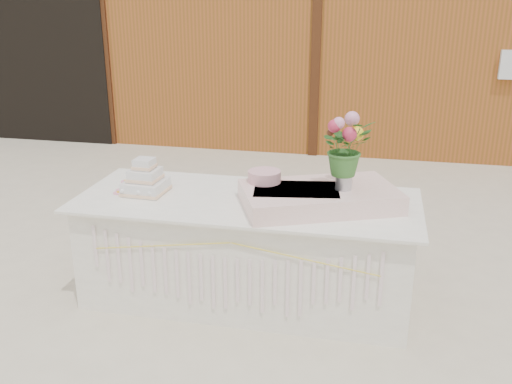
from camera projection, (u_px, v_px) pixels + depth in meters
ground at (247, 296)px, 4.25m from camera, size 80.00×80.00×0.00m
barn at (330, 23)px, 9.22m from camera, size 12.60×4.60×3.30m
cake_table at (247, 249)px, 4.12m from camera, size 2.40×1.00×0.77m
wedding_cake at (145, 181)px, 4.09m from camera, size 0.30×0.30×0.26m
pink_cake_stand at (264, 184)px, 3.95m from camera, size 0.29×0.29×0.21m
satin_runner at (319, 197)px, 3.85m from camera, size 1.17×0.95×0.13m
flower_vase at (344, 179)px, 3.77m from camera, size 0.11×0.11×0.15m
bouquet at (346, 140)px, 3.68m from camera, size 0.44×0.44×0.37m
loose_flowers at (124, 185)px, 4.26m from camera, size 0.15×0.35×0.02m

